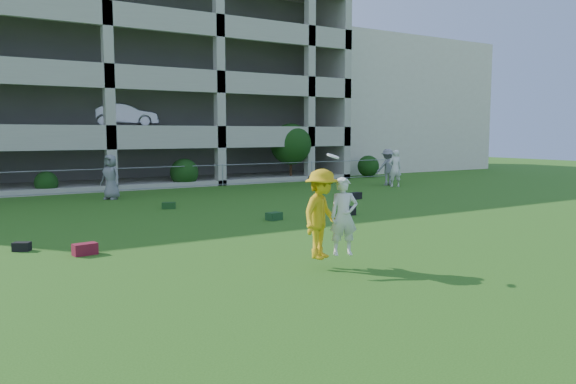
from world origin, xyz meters
TOP-DOWN VIEW (x-y plane):
  - ground at (0.00, 0.00)m, footprint 100.00×100.00m
  - stucco_building at (23.00, 28.00)m, footprint 16.00×14.00m
  - bystander_c at (-0.94, 15.82)m, footprint 1.06×1.15m
  - bystander_e at (13.71, 13.50)m, footprint 0.85×0.70m
  - bystander_f at (13.96, 14.37)m, footprint 1.44×1.02m
  - bag_red_a at (-4.51, 4.64)m, footprint 0.59×0.37m
  - bag_black_b at (-5.74, 5.94)m, footprint 0.47×0.42m
  - bag_green_c at (2.10, 6.87)m, footprint 0.57×0.46m
  - crate_d at (4.99, 6.46)m, footprint 0.36×0.36m
  - bag_black_e at (8.21, 10.10)m, footprint 0.66×0.44m
  - bag_green_g at (0.10, 11.48)m, footprint 0.58×0.49m
  - frisbee_contest at (-0.42, 0.48)m, footprint 1.53×1.20m
  - parking_garage at (-0.01, 27.70)m, footprint 30.00×14.00m
  - fence at (0.00, 19.00)m, footprint 36.06×0.06m
  - shrub_row at (4.59, 19.70)m, footprint 34.38×2.52m

SIDE VIEW (x-z plane):
  - ground at x=0.00m, z-range 0.00..0.00m
  - bag_black_b at x=-5.74m, z-range 0.00..0.22m
  - bag_green_g at x=0.10m, z-range 0.00..0.25m
  - bag_green_c at x=2.10m, z-range 0.00..0.26m
  - bag_red_a at x=-4.51m, z-range 0.00..0.28m
  - crate_d at x=4.99m, z-range 0.00..0.30m
  - bag_black_e at x=8.21m, z-range 0.00..0.30m
  - fence at x=0.00m, z-range 0.01..1.21m
  - bystander_c at x=-0.94m, z-range 0.00..1.97m
  - bystander_e at x=13.71m, z-range 0.00..2.00m
  - bystander_f at x=13.96m, z-range 0.00..2.02m
  - frisbee_contest at x=-0.42m, z-range 0.04..2.32m
  - shrub_row at x=4.59m, z-range -0.24..3.26m
  - stucco_building at x=23.00m, z-range 0.00..10.00m
  - parking_garage at x=-0.01m, z-range 0.01..12.01m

